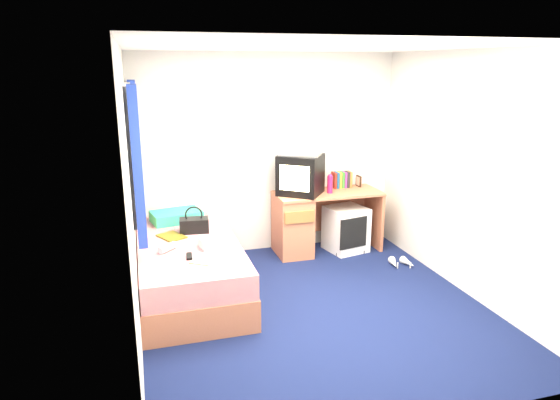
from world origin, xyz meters
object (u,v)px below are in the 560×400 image
object	(u,v)px
crt_tv	(300,175)
colour_swatch_fan	(201,263)
aerosol_can	(313,184)
water_bottle	(167,248)
picture_frame	(359,181)
bed	(189,267)
vcr	(301,151)
towel	(214,243)
pillow	(176,216)
pink_water_bottle	(330,185)
desk	(306,221)
handbag	(194,225)
magazine	(172,236)
white_heels	(401,263)
storage_cube	(346,229)
remote_control	(189,256)

from	to	relation	value
crt_tv	colour_swatch_fan	size ratio (longest dim) A/B	2.95
aerosol_can	water_bottle	xyz separation A→B (m)	(-1.83, -1.00, -0.27)
picture_frame	bed	bearing A→B (deg)	-160.82
vcr	towel	xyz separation A→B (m)	(-1.20, -0.95, -0.69)
aerosol_can	vcr	bearing A→B (deg)	-162.72
pillow	colour_swatch_fan	xyz separation A→B (m)	(0.10, -1.33, -0.05)
pink_water_bottle	towel	world-z (taller)	pink_water_bottle
pink_water_bottle	desk	bearing A→B (deg)	168.30
crt_tv	water_bottle	xyz separation A→B (m)	(-1.64, -0.94, -0.41)
crt_tv	handbag	xyz separation A→B (m)	(-1.33, -0.45, -0.37)
colour_swatch_fan	crt_tv	bearing A→B (deg)	44.26
magazine	white_heels	size ratio (longest dim) A/B	0.95
towel	handbag	bearing A→B (deg)	104.81
storage_cube	picture_frame	bearing A→B (deg)	30.11
bed	picture_frame	distance (m)	2.49
aerosol_can	colour_swatch_fan	distance (m)	2.13
magazine	water_bottle	bearing A→B (deg)	-99.56
colour_swatch_fan	picture_frame	bearing A→B (deg)	34.06
magazine	bed	bearing A→B (deg)	-53.29
handbag	picture_frame	bearing A→B (deg)	21.11
picture_frame	vcr	bearing A→B (deg)	-172.10
vcr	crt_tv	bearing A→B (deg)	-94.38
magazine	handbag	bearing A→B (deg)	21.23
storage_cube	aerosol_can	distance (m)	0.70
desk	vcr	bearing A→B (deg)	176.93
crt_tv	towel	bearing A→B (deg)	-104.49
magazine	crt_tv	bearing A→B (deg)	18.95
colour_swatch_fan	bed	bearing A→B (deg)	94.74
bed	magazine	bearing A→B (deg)	126.71
vcr	towel	size ratio (longest dim) A/B	1.76
colour_swatch_fan	handbag	bearing A→B (deg)	86.83
storage_cube	picture_frame	world-z (taller)	picture_frame
pink_water_bottle	water_bottle	xyz separation A→B (m)	(-2.00, -0.88, -0.28)
magazine	white_heels	world-z (taller)	magazine
pillow	vcr	size ratio (longest dim) A/B	1.16
bed	towel	bearing A→B (deg)	-42.22
water_bottle	remote_control	xyz separation A→B (m)	(0.18, -0.21, -0.03)
desk	pink_water_bottle	bearing A→B (deg)	-11.70
towel	magazine	xyz separation A→B (m)	(-0.38, 0.41, -0.04)
picture_frame	handbag	world-z (taller)	picture_frame
picture_frame	remote_control	distance (m)	2.65
pillow	water_bottle	world-z (taller)	pillow
crt_tv	towel	world-z (taller)	crt_tv
white_heels	desk	bearing A→B (deg)	140.33
storage_cube	aerosol_can	size ratio (longest dim) A/B	3.03
pillow	remote_control	distance (m)	1.14
remote_control	vcr	bearing A→B (deg)	42.49
water_bottle	crt_tv	bearing A→B (deg)	29.67
pink_water_bottle	handbag	world-z (taller)	pink_water_bottle
towel	colour_swatch_fan	xyz separation A→B (m)	(-0.18, -0.39, -0.04)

